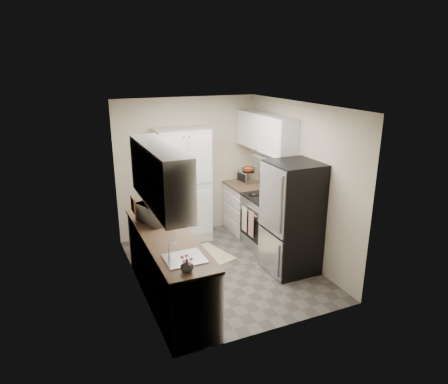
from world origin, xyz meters
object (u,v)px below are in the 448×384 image
at_px(wine_bottle, 152,203).
at_px(toaster_oven, 248,176).
at_px(pantry_cabinet, 183,186).
at_px(microwave, 155,213).
at_px(refrigerator, 292,218).
at_px(electric_range, 267,222).

xyz_separation_m(wine_bottle, toaster_oven, (2.06, 0.91, -0.06)).
xyz_separation_m(pantry_cabinet, microwave, (-0.82, -1.24, 0.05)).
distance_m(pantry_cabinet, refrigerator, 2.07).
bearing_deg(wine_bottle, microwave, -97.64).
distance_m(microwave, wine_bottle, 0.36).
xyz_separation_m(electric_range, toaster_oven, (0.12, 0.95, 0.54)).
height_order(electric_range, microwave, microwave).
height_order(refrigerator, microwave, refrigerator).
bearing_deg(wine_bottle, toaster_oven, 23.73).
distance_m(refrigerator, microwave, 2.03).
bearing_deg(microwave, toaster_oven, -79.98).
height_order(refrigerator, toaster_oven, refrigerator).
bearing_deg(pantry_cabinet, electric_range, -38.22).
bearing_deg(electric_range, microwave, -171.11).
relative_size(microwave, toaster_oven, 1.38).
bearing_deg(electric_range, wine_bottle, 178.68).
xyz_separation_m(pantry_cabinet, wine_bottle, (-0.77, -0.88, 0.08)).
xyz_separation_m(electric_range, wine_bottle, (-1.94, 0.04, 0.61)).
relative_size(refrigerator, toaster_oven, 4.84).
distance_m(electric_range, toaster_oven, 1.10).
relative_size(microwave, wine_bottle, 1.47).
relative_size(pantry_cabinet, refrigerator, 1.18).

